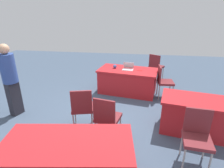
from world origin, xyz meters
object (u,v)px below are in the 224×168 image
(table_foreground, at_px, (128,81))
(chair_tucked_right, at_px, (197,134))
(scissors_red, at_px, (140,70))
(chair_by_pillar, at_px, (107,116))
(person_presenter, at_px, (10,77))
(table_mid_right, at_px, (198,116))
(yarn_ball, at_px, (115,66))
(chair_tucked_left, at_px, (82,106))
(chair_near_front, at_px, (163,80))
(chair_aisle, at_px, (156,65))
(table_mid_left, at_px, (69,163))
(laptop_silver, at_px, (128,68))

(table_foreground, xyz_separation_m, chair_tucked_right, (-1.32, 2.74, 0.18))
(chair_tucked_right, bearing_deg, scissors_red, -64.72)
(chair_by_pillar, height_order, person_presenter, person_presenter)
(table_mid_right, bearing_deg, chair_by_pillar, 18.24)
(scissors_red, bearing_deg, yarn_ball, -173.76)
(person_presenter, bearing_deg, yarn_ball, 147.28)
(chair_tucked_left, relative_size, chair_by_pillar, 1.01)
(yarn_ball, bearing_deg, table_mid_right, 136.79)
(scissors_red, bearing_deg, chair_near_front, 1.87)
(table_mid_right, height_order, chair_tucked_right, chair_tucked_right)
(table_mid_right, relative_size, chair_aisle, 1.72)
(table_mid_left, bearing_deg, yarn_ball, -93.00)
(table_mid_right, relative_size, laptop_silver, 4.84)
(chair_near_front, height_order, person_presenter, person_presenter)
(person_presenter, height_order, scissors_red, person_presenter)
(table_mid_left, xyz_separation_m, yarn_ball, (-0.18, -3.52, 0.43))
(chair_aisle, bearing_deg, chair_near_front, -53.70)
(chair_by_pillar, bearing_deg, chair_tucked_left, 164.34)
(table_mid_right, height_order, scissors_red, scissors_red)
(chair_aisle, bearing_deg, person_presenter, -107.90)
(table_mid_right, bearing_deg, chair_tucked_left, 7.36)
(chair_tucked_left, height_order, chair_aisle, chair_tucked_left)
(yarn_ball, relative_size, scissors_red, 0.62)
(person_presenter, distance_m, laptop_silver, 3.17)
(chair_near_front, xyz_separation_m, chair_tucked_right, (-0.27, 2.52, 0.00))
(person_presenter, bearing_deg, chair_aisle, 148.21)
(table_mid_left, bearing_deg, chair_aisle, -107.99)
(chair_near_front, xyz_separation_m, chair_aisle, (0.11, -1.49, 0.01))
(table_mid_left, height_order, chair_by_pillar, chair_by_pillar)
(chair_aisle, height_order, scissors_red, chair_aisle)
(chair_tucked_left, distance_m, chair_tucked_right, 2.20)
(chair_by_pillar, height_order, scissors_red, chair_by_pillar)
(chair_tucked_right, distance_m, scissors_red, 2.86)
(laptop_silver, bearing_deg, scissors_red, 175.85)
(chair_aisle, xyz_separation_m, yarn_ball, (1.35, 1.20, 0.25))
(chair_tucked_left, distance_m, chair_aisle, 3.82)
(chair_tucked_right, height_order, scissors_red, chair_tucked_right)
(table_mid_left, distance_m, chair_by_pillar, 1.10)
(table_mid_left, distance_m, laptop_silver, 3.53)
(table_foreground, height_order, table_mid_left, same)
(chair_tucked_left, xyz_separation_m, person_presenter, (1.84, -0.40, 0.41))
(chair_tucked_left, xyz_separation_m, laptop_silver, (-0.80, -2.14, 0.22))
(table_foreground, height_order, yarn_ball, yarn_ball)
(chair_aisle, height_order, chair_by_pillar, chair_by_pillar)
(table_foreground, bearing_deg, scissors_red, 171.59)
(chair_tucked_left, bearing_deg, table_mid_left, -95.91)
(table_mid_left, relative_size, chair_by_pillar, 1.98)
(scissors_red, bearing_deg, chair_tucked_right, -54.70)
(laptop_silver, bearing_deg, chair_aisle, -121.48)
(table_mid_right, relative_size, chair_by_pillar, 1.69)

